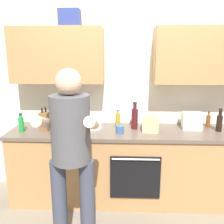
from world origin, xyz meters
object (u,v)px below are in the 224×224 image
(bottle_soda, at_px, (21,124))
(knife_block, at_px, (45,121))
(bottle_soy, at_px, (219,122))
(grocery_bag_bread, at_px, (151,123))
(potted_herb, at_px, (57,119))
(person_standing, at_px, (71,148))
(bottle_oil, at_px, (118,120))
(cup_tea, at_px, (120,130))
(bottle_vinegar, at_px, (208,121))
(mixing_bowl, at_px, (93,124))
(grocery_bag_produce, at_px, (192,121))
(bottle_wine, at_px, (135,118))

(bottle_soda, relative_size, knife_block, 0.79)
(bottle_soy, distance_m, grocery_bag_bread, 0.81)
(bottle_soy, xyz_separation_m, knife_block, (-2.08, -0.03, -0.00))
(bottle_soda, xyz_separation_m, potted_herb, (0.44, -0.02, 0.07))
(person_standing, xyz_separation_m, bottle_oil, (0.39, 0.94, -0.00))
(bottle_soy, height_order, bottle_oil, bottle_soy)
(cup_tea, bearing_deg, bottle_oil, 96.88)
(person_standing, xyz_separation_m, bottle_soy, (1.59, 0.84, 0.01))
(bottle_oil, relative_size, bottle_vinegar, 1.15)
(mixing_bowl, bearing_deg, grocery_bag_produce, 1.31)
(bottle_soy, height_order, bottle_wine, bottle_wine)
(bottle_soy, relative_size, bottle_soda, 1.26)
(person_standing, bearing_deg, bottle_soy, 27.84)
(bottle_soy, bearing_deg, cup_tea, -173.67)
(bottle_oil, distance_m, grocery_bag_bread, 0.42)
(bottle_wine, xyz_separation_m, potted_herb, (-0.90, -0.18, 0.02))
(cup_tea, xyz_separation_m, grocery_bag_bread, (0.36, 0.09, 0.06))
(bottle_wine, distance_m, bottle_oil, 0.22)
(bottle_soy, distance_m, bottle_wine, 1.00)
(bottle_oil, distance_m, knife_block, 0.89)
(bottle_soda, xyz_separation_m, grocery_bag_bread, (1.52, 0.07, 0.01))
(bottle_oil, bearing_deg, bottle_vinegar, 3.18)
(grocery_bag_produce, bearing_deg, person_standing, -144.28)
(bottle_wine, xyz_separation_m, grocery_bag_produce, (0.70, 0.03, -0.04))
(person_standing, bearing_deg, mixing_bowl, 84.87)
(person_standing, xyz_separation_m, bottle_wine, (0.60, 0.90, 0.04))
(bottle_wine, xyz_separation_m, grocery_bag_bread, (0.18, -0.09, -0.04))
(bottle_soy, distance_m, bottle_vinegar, 0.18)
(bottle_soy, bearing_deg, bottle_vinegar, 113.25)
(bottle_oil, bearing_deg, bottle_wine, -12.70)
(bottle_oil, bearing_deg, cup_tea, -83.12)
(bottle_vinegar, relative_size, bottle_soda, 0.88)
(bottle_oil, xyz_separation_m, potted_herb, (-0.69, -0.23, 0.07))
(grocery_bag_bread, bearing_deg, bottle_oil, 160.37)
(bottle_soy, relative_size, potted_herb, 0.96)
(person_standing, xyz_separation_m, potted_herb, (-0.30, 0.71, 0.07))
(bottle_oil, bearing_deg, potted_herb, -161.64)
(cup_tea, bearing_deg, bottle_vinegar, 15.10)
(person_standing, height_order, cup_tea, person_standing)
(bottle_oil, height_order, grocery_bag_bread, bottle_oil)
(bottle_wine, height_order, bottle_oil, bottle_wine)
(bottle_vinegar, xyz_separation_m, potted_herb, (-1.82, -0.29, 0.09))
(mixing_bowl, distance_m, grocery_bag_produce, 1.21)
(potted_herb, bearing_deg, mixing_bowl, 25.94)
(mixing_bowl, relative_size, grocery_bag_produce, 1.12)
(bottle_soy, height_order, bottle_soda, bottle_soy)
(person_standing, distance_m, bottle_soda, 1.04)
(bottle_vinegar, bearing_deg, person_standing, -146.45)
(person_standing, relative_size, grocery_bag_bread, 8.42)
(mixing_bowl, xyz_separation_m, grocery_bag_produce, (1.21, 0.03, 0.05))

